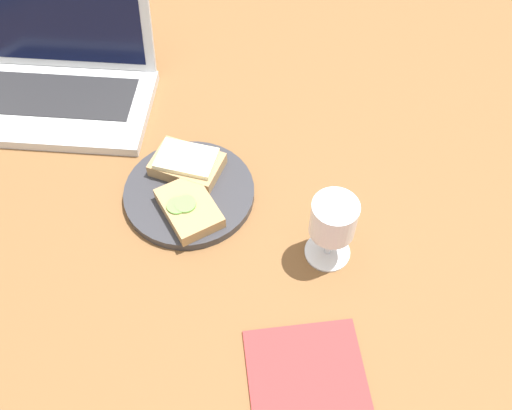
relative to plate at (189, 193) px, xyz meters
The scene contains 7 objects.
wooden_table 4.28cm from the plate, 62.99° to the right, with size 140.00×140.00×3.00cm, color brown.
plate is the anchor object (origin of this frame).
sandwich_with_cheese 5.08cm from the plate, 100.67° to the left, with size 13.05×10.56×3.14cm.
sandwich_with_cucumber 4.96cm from the plate, 79.97° to the right, with size 12.34×13.23×2.65cm.
wine_glass 26.14cm from the plate, 21.87° to the right, with size 7.10×7.10×12.49cm.
laptop 35.80cm from the plate, 142.31° to the left, with size 35.76×25.03×21.35cm.
napkin 36.18cm from the plate, 55.30° to the right, with size 15.97×15.95×0.40cm, color #B23333.
Camera 1 is at (14.14, -52.95, 79.58)cm, focal length 40.00 mm.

